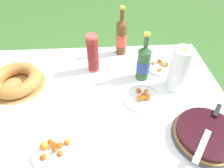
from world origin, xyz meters
TOP-DOWN VIEW (x-y plane):
  - ground_plane at (0.00, 0.00)m, footprint 16.00×16.00m
  - garden_table at (0.00, 0.00)m, footprint 1.64×1.05m
  - tablecloth at (0.00, 0.00)m, footprint 1.65×1.06m
  - berry_tart at (0.59, -0.29)m, footprint 0.31×0.31m
  - serving_knife at (0.61, -0.26)m, footprint 0.26×0.31m
  - bundt_cake at (-0.40, 0.14)m, footprint 0.33×0.33m
  - cup_stack at (0.06, 0.27)m, footprint 0.07×0.07m
  - cider_bottle_green at (0.37, 0.17)m, footprint 0.08×0.08m
  - cider_bottle_amber at (0.26, 0.45)m, footprint 0.08×0.08m
  - snack_plate_near at (-0.11, -0.31)m, footprint 0.22×0.22m
  - snack_plate_right at (0.52, 0.26)m, footprint 0.22×0.22m
  - snack_plate_far at (0.34, -0.02)m, footprint 0.22×0.22m
  - paper_towel_roll at (0.55, 0.07)m, footprint 0.11×0.11m

SIDE VIEW (x-z plane):
  - ground_plane at x=0.00m, z-range 0.00..0.00m
  - garden_table at x=0.00m, z-range 0.28..0.95m
  - tablecloth at x=0.00m, z-range 0.61..0.71m
  - snack_plate_right at x=0.52m, z-range 0.66..0.71m
  - snack_plate_near at x=-0.11m, z-range 0.66..0.71m
  - snack_plate_far at x=0.34m, z-range 0.66..0.71m
  - berry_tart at x=0.59m, z-range 0.67..0.73m
  - bundt_cake at x=-0.40m, z-range 0.67..0.76m
  - serving_knife at x=0.61m, z-range 0.73..0.74m
  - cider_bottle_green at x=0.37m, z-range 0.63..0.95m
  - cup_stack at x=0.06m, z-range 0.67..0.93m
  - cider_bottle_amber at x=0.26m, z-range 0.63..0.98m
  - paper_towel_roll at x=0.55m, z-range 0.67..0.94m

